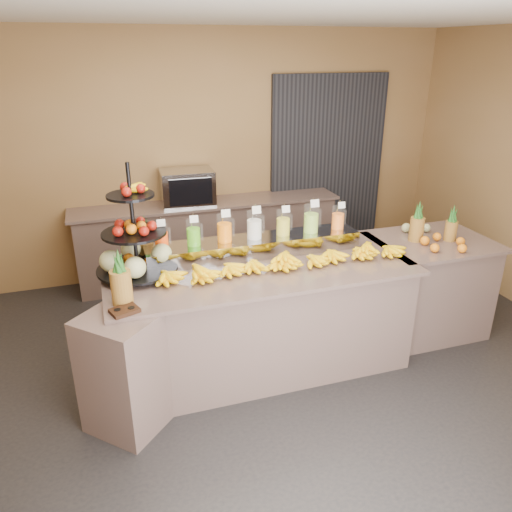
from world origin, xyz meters
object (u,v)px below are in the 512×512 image
fruit_stand (141,247)px  oven_warmer (187,187)px  pitcher_tray (254,246)px  banana_heap (283,259)px  right_fruit_pile (438,237)px  condiment_caddy (125,311)px

fruit_stand → oven_warmer: size_ratio=1.51×
pitcher_tray → oven_warmer: size_ratio=3.17×
banana_heap → pitcher_tray: bearing=113.9°
banana_heap → right_fruit_pile: bearing=1.4°
fruit_stand → condiment_caddy: fruit_stand is taller
condiment_caddy → right_fruit_pile: size_ratio=0.43×
banana_heap → oven_warmer: 2.03m
fruit_stand → condiment_caddy: bearing=-118.2°
fruit_stand → right_fruit_pile: size_ratio=2.11×
fruit_stand → right_fruit_pile: (2.60, -0.18, -0.15)m
banana_heap → fruit_stand: fruit_stand is taller
pitcher_tray → fruit_stand: size_ratio=2.09×
banana_heap → fruit_stand: (-1.09, 0.22, 0.16)m
pitcher_tray → fruit_stand: bearing=-174.0°
pitcher_tray → condiment_caddy: pitcher_tray is taller
right_fruit_pile → pitcher_tray: bearing=170.4°
condiment_caddy → right_fruit_pile: 2.82m
fruit_stand → oven_warmer: fruit_stand is taller
pitcher_tray → fruit_stand: 0.97m
pitcher_tray → condiment_caddy: bearing=-148.5°
right_fruit_pile → banana_heap: bearing=-178.6°
pitcher_tray → oven_warmer: bearing=98.8°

